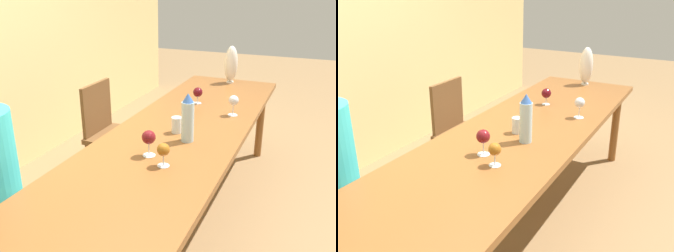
% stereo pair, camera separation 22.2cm
% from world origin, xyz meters
% --- Properties ---
extents(ground_plane, '(14.00, 14.00, 0.00)m').
position_xyz_m(ground_plane, '(0.00, 0.00, 0.00)').
color(ground_plane, olive).
extents(dining_table, '(3.14, 0.82, 0.73)m').
position_xyz_m(dining_table, '(0.00, 0.00, 0.67)').
color(dining_table, brown).
rests_on(dining_table, ground_plane).
extents(water_bottle, '(0.08, 0.08, 0.30)m').
position_xyz_m(water_bottle, '(-0.04, -0.10, 0.87)').
color(water_bottle, '#ADCCD6').
rests_on(water_bottle, dining_table).
extents(water_tumbler, '(0.07, 0.07, 0.10)m').
position_xyz_m(water_tumbler, '(0.06, 0.01, 0.78)').
color(water_tumbler, silver).
rests_on(water_tumbler, dining_table).
extents(vase, '(0.12, 0.12, 0.35)m').
position_xyz_m(vase, '(1.43, 0.00, 0.91)').
color(vase, silver).
rests_on(vase, dining_table).
extents(wine_glass_0, '(0.07, 0.07, 0.15)m').
position_xyz_m(wine_glass_0, '(0.52, -0.25, 0.84)').
color(wine_glass_0, silver).
rests_on(wine_glass_0, dining_table).
extents(wine_glass_1, '(0.08, 0.08, 0.13)m').
position_xyz_m(wine_glass_1, '(0.69, 0.08, 0.82)').
color(wine_glass_1, silver).
rests_on(wine_glass_1, dining_table).
extents(wine_glass_2, '(0.07, 0.07, 0.13)m').
position_xyz_m(wine_glass_2, '(-0.40, -0.10, 0.82)').
color(wine_glass_2, silver).
rests_on(wine_glass_2, dining_table).
extents(wine_glass_3, '(0.08, 0.08, 0.15)m').
position_xyz_m(wine_glass_3, '(-0.32, 0.02, 0.84)').
color(wine_glass_3, silver).
rests_on(wine_glass_3, dining_table).
extents(chair_far, '(0.44, 0.44, 0.86)m').
position_xyz_m(chair_far, '(0.48, 0.76, 0.47)').
color(chair_far, brown).
rests_on(chair_far, ground_plane).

